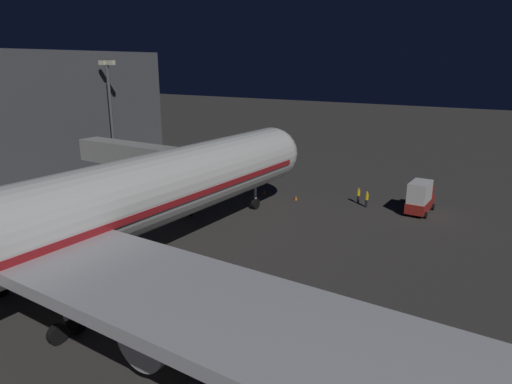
% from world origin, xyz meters
% --- Properties ---
extents(ground_plane, '(320.00, 320.00, 0.00)m').
position_xyz_m(ground_plane, '(0.00, 0.00, 0.00)').
color(ground_plane, '#383533').
extents(airliner_at_gate, '(59.58, 68.23, 20.42)m').
position_xyz_m(airliner_at_gate, '(0.00, 8.58, 5.60)').
color(airliner_at_gate, silver).
rests_on(airliner_at_gate, ground_plane).
extents(jet_bridge, '(18.16, 3.40, 7.26)m').
position_xyz_m(jet_bridge, '(10.01, -12.71, 5.72)').
color(jet_bridge, '#9E9E99').
rests_on(jet_bridge, ground_plane).
extents(apron_floodlight_mast, '(2.90, 0.50, 16.13)m').
position_xyz_m(apron_floodlight_mast, '(25.50, -20.58, 9.47)').
color(apron_floodlight_mast, '#59595E').
rests_on(apron_floodlight_mast, ground_plane).
extents(cargo_truck_aft, '(2.36, 4.89, 3.58)m').
position_xyz_m(cargo_truck_aft, '(-15.73, -27.11, 1.81)').
color(cargo_truck_aft, maroon).
rests_on(cargo_truck_aft, ground_plane).
extents(ground_crew_by_belt_loader, '(0.40, 0.40, 1.87)m').
position_xyz_m(ground_crew_by_belt_loader, '(-10.23, -25.83, 1.03)').
color(ground_crew_by_belt_loader, black).
rests_on(ground_crew_by_belt_loader, ground_plane).
extents(ground_crew_marshaller_fwd, '(0.40, 0.40, 1.88)m').
position_xyz_m(ground_crew_marshaller_fwd, '(-8.91, -26.73, 1.04)').
color(ground_crew_marshaller_fwd, black).
rests_on(ground_crew_marshaller_fwd, ground_plane).
extents(traffic_cone_nose_port, '(0.36, 0.36, 0.55)m').
position_xyz_m(traffic_cone_nose_port, '(-2.20, -24.01, 0.28)').
color(traffic_cone_nose_port, orange).
rests_on(traffic_cone_nose_port, ground_plane).
extents(traffic_cone_nose_starboard, '(0.36, 0.36, 0.55)m').
position_xyz_m(traffic_cone_nose_starboard, '(2.20, -24.01, 0.28)').
color(traffic_cone_nose_starboard, orange).
rests_on(traffic_cone_nose_starboard, ground_plane).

